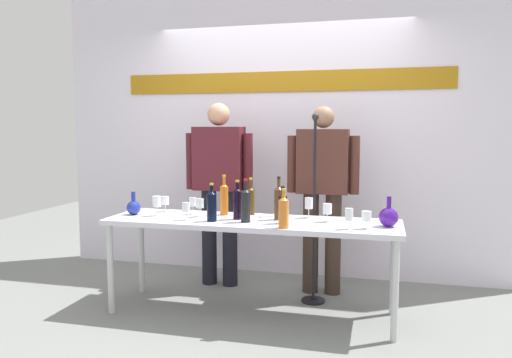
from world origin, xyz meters
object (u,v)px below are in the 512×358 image
(wine_bottle_7, at_px, (284,211))
(microphone_stand, at_px, (314,239))
(wine_bottle_2, at_px, (237,202))
(wine_bottle_0, at_px, (283,207))
(wine_bottle_5, at_px, (212,205))
(wine_glass_right_3, at_px, (349,215))
(wine_bottle_1, at_px, (279,202))
(wine_bottle_6, at_px, (251,200))
(wine_glass_left_4, at_px, (157,202))
(wine_bottle_3, at_px, (224,198))
(wine_bottle_4, at_px, (246,204))
(wine_glass_left_2, at_px, (165,201))
(wine_glass_right_0, at_px, (327,209))
(display_table, at_px, (251,228))
(wine_glass_left_3, at_px, (200,204))
(wine_glass_left_1, at_px, (186,208))
(presenter_left, at_px, (219,181))
(decanter_blue_right, at_px, (389,217))
(wine_glass_right_2, at_px, (367,216))
(wine_glass_right_1, at_px, (309,204))
(decanter_blue_left, at_px, (134,207))
(presenter_right, at_px, (323,187))

(wine_bottle_7, relative_size, microphone_stand, 0.18)
(wine_bottle_2, bearing_deg, wine_bottle_0, -11.02)
(wine_bottle_2, xyz_separation_m, wine_bottle_5, (-0.17, -0.13, -0.01))
(wine_bottle_0, distance_m, wine_glass_right_3, 0.51)
(wine_bottle_1, height_order, wine_bottle_7, wine_bottle_1)
(wine_bottle_6, distance_m, wine_glass_left_4, 0.77)
(wine_bottle_1, relative_size, wine_bottle_3, 1.02)
(wine_bottle_4, distance_m, wine_glass_left_2, 0.85)
(wine_bottle_1, xyz_separation_m, wine_bottle_5, (-0.49, -0.19, -0.01))
(wine_bottle_5, height_order, wine_glass_right_0, wine_bottle_5)
(display_table, height_order, wine_bottle_3, wine_bottle_3)
(wine_bottle_7, xyz_separation_m, wine_glass_left_3, (-0.75, 0.28, -0.02))
(wine_bottle_4, bearing_deg, wine_bottle_1, 36.21)
(wine_bottle_3, height_order, wine_bottle_6, wine_bottle_3)
(wine_bottle_0, distance_m, wine_bottle_4, 0.29)
(wine_glass_left_1, distance_m, wine_glass_right_0, 1.10)
(wine_bottle_5, bearing_deg, presenter_left, 104.44)
(wine_glass_left_1, xyz_separation_m, microphone_stand, (0.93, 0.53, -0.32))
(wine_glass_left_4, bearing_deg, wine_glass_left_3, 7.29)
(decanter_blue_right, distance_m, wine_bottle_3, 1.33)
(presenter_left, distance_m, wine_glass_right_2, 1.58)
(display_table, bearing_deg, wine_glass_left_4, -178.89)
(decanter_blue_right, bearing_deg, wine_bottle_5, -174.97)
(wine_bottle_2, relative_size, wine_glass_right_0, 2.19)
(wine_bottle_0, xyz_separation_m, wine_bottle_6, (-0.33, 0.31, 0.00))
(wine_glass_right_1, distance_m, microphone_stand, 0.38)
(decanter_blue_left, relative_size, presenter_right, 0.12)
(wine_bottle_1, bearing_deg, wine_glass_right_3, -23.34)
(wine_bottle_2, bearing_deg, wine_glass_left_3, 174.00)
(decanter_blue_left, xyz_separation_m, wine_bottle_2, (0.90, 0.01, 0.07))
(wine_bottle_6, bearing_deg, wine_glass_right_1, -3.35)
(decanter_blue_left, xyz_separation_m, wine_glass_left_1, (0.52, -0.13, 0.03))
(wine_glass_left_4, xyz_separation_m, microphone_stand, (1.24, 0.41, -0.34))
(wine_bottle_1, bearing_deg, wine_bottle_2, -168.07)
(wine_bottle_6, bearing_deg, wine_bottle_5, -120.92)
(decanter_blue_right, height_order, wine_glass_right_2, decanter_blue_right)
(decanter_blue_left, distance_m, wine_bottle_0, 1.28)
(microphone_stand, bearing_deg, wine_glass_left_3, -157.87)
(presenter_left, relative_size, wine_bottle_0, 6.00)
(decanter_blue_right, xyz_separation_m, wine_bottle_4, (-1.06, -0.09, 0.07))
(presenter_left, bearing_deg, wine_glass_left_4, -115.63)
(wine_bottle_5, height_order, wine_glass_left_3, wine_bottle_5)
(wine_glass_left_3, xyz_separation_m, wine_glass_right_0, (1.03, 0.03, -0.01))
(wine_glass_left_2, distance_m, wine_glass_right_2, 1.74)
(wine_glass_right_3, bearing_deg, wine_bottle_6, 153.79)
(wine_bottle_4, relative_size, wine_glass_right_1, 2.04)
(wine_glass_left_4, distance_m, wine_glass_right_3, 1.58)
(wine_bottle_5, relative_size, wine_glass_right_1, 1.82)
(display_table, xyz_separation_m, wine_bottle_2, (-0.11, -0.00, 0.20))
(wine_glass_right_1, relative_size, microphone_stand, 0.10)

